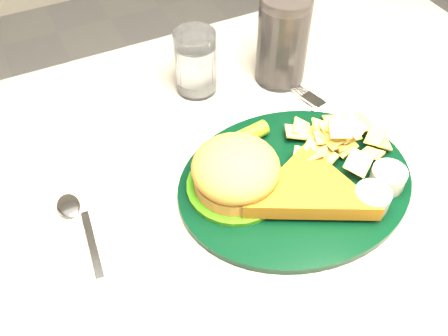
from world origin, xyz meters
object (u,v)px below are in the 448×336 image
Objects in this scene: dinner_plate at (298,166)px; fork_napkin at (337,129)px; table at (228,320)px; cola_glass at (283,40)px; water_glass at (196,62)px.

dinner_plate reaches higher than fork_napkin.
table is 7.91× the size of cola_glass.
water_glass is 0.14m from cola_glass.
table is at bearing 177.32° from fork_napkin.
fork_napkin is at bearing -86.00° from cola_glass.
cola_glass is (0.19, 0.20, 0.45)m from table.
water_glass is (-0.04, 0.25, 0.02)m from dinner_plate.
dinner_plate is 0.13m from fork_napkin.
dinner_plate is at bearing -11.55° from table.
table is 0.42m from dinner_plate.
cola_glass is (0.14, -0.04, 0.02)m from water_glass.
dinner_plate is at bearing -115.02° from cola_glass.
dinner_plate is 0.25m from water_glass.
table is at bearing -103.39° from water_glass.
table is 0.53m from cola_glass.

